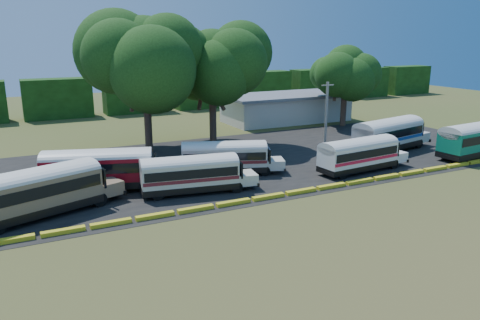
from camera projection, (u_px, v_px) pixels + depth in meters
name	position (u px, v px, depth m)	size (l,w,h in m)	color
ground	(292.00, 200.00, 35.96)	(160.00, 160.00, 0.00)	#36501A
asphalt_strip	(236.00, 162.00, 46.79)	(64.00, 24.00, 0.02)	black
curb	(285.00, 194.00, 36.79)	(53.70, 0.45, 0.30)	gold
terminal_building	(286.00, 107.00, 69.16)	(19.00, 9.00, 4.00)	beige
treeline_backdrop	(135.00, 94.00, 76.82)	(130.00, 4.00, 6.00)	black
bus_beige	(39.00, 189.00, 32.06)	(10.95, 6.08, 3.52)	black
bus_red	(101.00, 167.00, 37.66)	(10.78, 5.54, 3.45)	black
bus_cream_west	(192.00, 172.00, 37.07)	(9.60, 3.77, 3.07)	black
bus_cream_east	(226.00, 156.00, 42.26)	(9.53, 5.35, 3.06)	black
bus_white_red	(360.00, 153.00, 43.01)	(9.82, 3.21, 3.17)	black
bus_white_blue	(389.00, 133.00, 50.59)	(11.37, 4.89, 3.63)	black
bus_teal	(477.00, 138.00, 48.24)	(11.21, 3.70, 3.62)	black
tree_west	(145.00, 57.00, 48.44)	(11.34, 11.34, 14.32)	#35221A
tree_center	(212.00, 62.00, 51.75)	(9.64, 9.64, 13.04)	#35221A
tree_east	(346.00, 67.00, 63.82)	(8.08, 8.08, 11.16)	#35221A
utility_pole	(326.00, 113.00, 53.52)	(1.60, 0.30, 7.23)	gray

